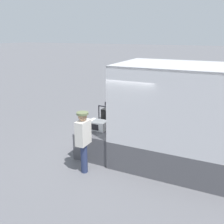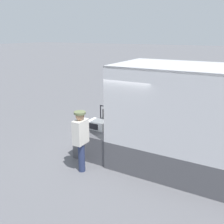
% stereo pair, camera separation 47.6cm
% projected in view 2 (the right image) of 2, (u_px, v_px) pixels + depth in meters
% --- Properties ---
extents(ground_plane, '(160.00, 160.00, 0.00)m').
position_uv_depth(ground_plane, '(122.00, 152.00, 7.88)').
color(ground_plane, slate).
extents(tailgate_deck, '(1.12, 2.12, 0.80)m').
position_uv_depth(tailgate_deck, '(107.00, 137.00, 8.03)').
color(tailgate_deck, '#4C4C51').
rests_on(tailgate_deck, ground).
extents(microwave, '(0.55, 0.41, 0.26)m').
position_uv_depth(microwave, '(98.00, 125.00, 7.60)').
color(microwave, white).
rests_on(microwave, tailgate_deck).
extents(portable_generator, '(0.74, 0.51, 0.53)m').
position_uv_depth(portable_generator, '(114.00, 114.00, 8.35)').
color(portable_generator, black).
rests_on(portable_generator, tailgate_deck).
extents(worker_person, '(0.30, 0.44, 1.69)m').
position_uv_depth(worker_person, '(81.00, 136.00, 6.50)').
color(worker_person, navy).
rests_on(worker_person, ground).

